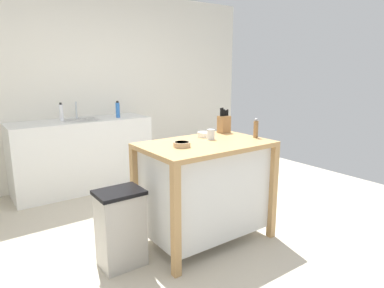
# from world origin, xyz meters

# --- Properties ---
(ground_plane) EXTENTS (6.21, 6.21, 0.00)m
(ground_plane) POSITION_xyz_m (0.00, 0.00, 0.00)
(ground_plane) COLOR #BCB29E
(ground_plane) RESTS_ON ground
(wall_back) EXTENTS (5.21, 0.10, 2.60)m
(wall_back) POSITION_xyz_m (0.00, 2.41, 1.30)
(wall_back) COLOR silver
(wall_back) RESTS_ON ground
(kitchen_island) EXTENTS (1.13, 0.72, 0.92)m
(kitchen_island) POSITION_xyz_m (0.20, 0.04, 0.51)
(kitchen_island) COLOR tan
(kitchen_island) RESTS_ON ground
(knife_block) EXTENTS (0.11, 0.09, 0.25)m
(knife_block) POSITION_xyz_m (0.64, 0.30, 1.01)
(knife_block) COLOR #9E7042
(knife_block) RESTS_ON kitchen_island
(bowl_ceramic_small) EXTENTS (0.13, 0.13, 0.05)m
(bowl_ceramic_small) POSITION_xyz_m (0.34, 0.24, 0.94)
(bowl_ceramic_small) COLOR silver
(bowl_ceramic_small) RESTS_ON kitchen_island
(bowl_ceramic_wide) EXTENTS (0.14, 0.14, 0.04)m
(bowl_ceramic_wide) POSITION_xyz_m (-0.07, 0.02, 0.94)
(bowl_ceramic_wide) COLOR tan
(bowl_ceramic_wide) RESTS_ON kitchen_island
(drinking_cup) EXTENTS (0.07, 0.07, 0.09)m
(drinking_cup) POSITION_xyz_m (0.32, 0.11, 0.97)
(drinking_cup) COLOR silver
(drinking_cup) RESTS_ON kitchen_island
(pepper_grinder) EXTENTS (0.04, 0.04, 0.19)m
(pepper_grinder) POSITION_xyz_m (0.71, -0.07, 1.01)
(pepper_grinder) COLOR olive
(pepper_grinder) RESTS_ON kitchen_island
(trash_bin) EXTENTS (0.36, 0.28, 0.63)m
(trash_bin) POSITION_xyz_m (-0.61, 0.09, 0.32)
(trash_bin) COLOR #B7B2A8
(trash_bin) RESTS_ON ground
(sink_counter) EXTENTS (1.73, 0.60, 0.92)m
(sink_counter) POSITION_xyz_m (-0.25, 2.06, 0.46)
(sink_counter) COLOR silver
(sink_counter) RESTS_ON ground
(sink_faucet) EXTENTS (0.02, 0.02, 0.22)m
(sink_faucet) POSITION_xyz_m (-0.25, 2.20, 1.03)
(sink_faucet) COLOR #B7BCC1
(sink_faucet) RESTS_ON sink_counter
(bottle_hand_soap) EXTENTS (0.05, 0.05, 0.23)m
(bottle_hand_soap) POSITION_xyz_m (-0.46, 2.10, 1.02)
(bottle_hand_soap) COLOR white
(bottle_hand_soap) RESTS_ON sink_counter
(bottle_dish_soap) EXTENTS (0.05, 0.05, 0.22)m
(bottle_dish_soap) POSITION_xyz_m (0.23, 1.97, 1.02)
(bottle_dish_soap) COLOR blue
(bottle_dish_soap) RESTS_ON sink_counter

